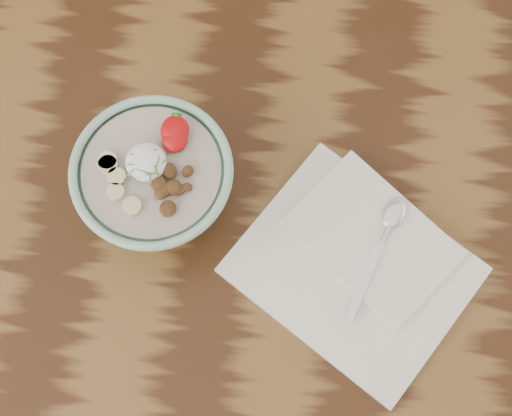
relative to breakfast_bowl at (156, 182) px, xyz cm
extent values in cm
cube|color=#341B0D|center=(7.57, -2.74, -8.73)|extent=(160.00, 90.00, 4.00)
cylinder|color=#8ABAA3|center=(-0.02, -0.04, -6.11)|extent=(8.78, 8.78, 1.25)
torus|color=#8ABAA3|center=(-0.02, -0.04, 4.14)|extent=(19.96, 19.96, 1.15)
cylinder|color=#BDB19D|center=(-0.02, -0.04, 3.51)|extent=(16.93, 16.93, 1.05)
ellipsoid|color=white|center=(-0.57, 0.68, 4.99)|extent=(4.99, 4.99, 2.74)
ellipsoid|color=#B5080B|center=(2.28, 5.13, 5.00)|extent=(3.51, 3.87, 1.93)
cone|color=#286623|center=(2.28, 6.71, 5.30)|extent=(1.40, 1.03, 1.52)
ellipsoid|color=#B5080B|center=(2.39, 3.99, 4.91)|extent=(3.20, 3.52, 1.76)
cone|color=#286623|center=(2.39, 5.43, 5.21)|extent=(1.40, 1.03, 1.52)
cylinder|color=#CCC086|center=(-1.55, -4.78, 4.43)|extent=(2.28, 2.28, 0.70)
cylinder|color=#CCC086|center=(-5.21, 0.06, 4.43)|extent=(2.38, 2.38, 0.70)
cylinder|color=#CCC086|center=(-3.93, -1.34, 4.43)|extent=(2.30, 2.30, 0.70)
cylinder|color=#CCC086|center=(-3.76, -3.25, 4.43)|extent=(2.13, 2.13, 0.70)
cylinder|color=#CCC086|center=(-5.37, 0.59, 4.43)|extent=(2.39, 2.39, 0.70)
ellipsoid|color=#523118|center=(3.66, -2.25, 4.59)|extent=(2.19, 2.18, 0.80)
ellipsoid|color=#523118|center=(4.62, -1.78, 4.50)|extent=(1.35, 1.11, 0.74)
ellipsoid|color=#523118|center=(3.08, -2.05, 4.72)|extent=(2.82, 2.79, 1.52)
ellipsoid|color=#523118|center=(2.78, -4.73, 4.74)|extent=(2.47, 2.50, 1.24)
ellipsoid|color=#523118|center=(2.19, -2.37, 4.67)|extent=(1.86, 2.09, 1.20)
ellipsoid|color=#523118|center=(1.73, -2.82, 4.68)|extent=(2.36, 2.44, 1.25)
ellipsoid|color=#523118|center=(2.31, -0.05, 4.75)|extent=(2.52, 2.63, 1.35)
ellipsoid|color=#523118|center=(4.44, 0.19, 4.60)|extent=(1.99, 2.08, 1.16)
ellipsoid|color=#523118|center=(1.33, -1.83, 4.73)|extent=(2.53, 2.43, 1.57)
cylinder|color=#4A7732|center=(-0.01, 1.84, 6.03)|extent=(1.39, 0.48, 0.23)
cylinder|color=#4A7732|center=(0.97, -0.49, 6.03)|extent=(0.81, 1.45, 0.23)
cylinder|color=#4A7732|center=(-2.18, -1.44, 6.03)|extent=(1.20, 1.65, 0.24)
cylinder|color=#4A7732|center=(-1.85, 1.01, 6.03)|extent=(1.29, 0.46, 0.22)
cylinder|color=#4A7732|center=(0.96, 0.30, 6.03)|extent=(0.44, 1.88, 0.25)
cylinder|color=#4A7732|center=(0.53, -1.08, 6.03)|extent=(1.51, 0.54, 0.23)
cylinder|color=#4A7732|center=(-1.73, -1.71, 6.03)|extent=(1.13, 0.73, 0.22)
cylinder|color=#4A7732|center=(-1.72, -0.19, 6.03)|extent=(1.60, 0.23, 0.24)
cylinder|color=#4A7732|center=(2.10, 0.97, 6.03)|extent=(1.20, 1.15, 0.23)
cylinder|color=#4A7732|center=(0.42, -1.78, 6.03)|extent=(0.40, 1.68, 0.24)
cylinder|color=#4A7732|center=(0.49, -0.22, 6.03)|extent=(1.08, 0.71, 0.22)
cylinder|color=#4A7732|center=(-0.65, -0.85, 6.03)|extent=(1.66, 0.64, 0.24)
cube|color=white|center=(26.18, -7.36, -6.19)|extent=(35.90, 34.29, 1.08)
cube|color=white|center=(28.34, -3.04, -5.33)|extent=(24.80, 23.81, 0.65)
cube|color=silver|center=(27.64, -8.90, -4.83)|extent=(4.68, 10.92, 0.34)
cylinder|color=silver|center=(29.95, -2.24, -4.66)|extent=(1.60, 2.98, 0.68)
ellipsoid|color=silver|center=(30.87, 0.41, -4.54)|extent=(4.28, 5.19, 0.93)
camera|label=1|loc=(15.59, -28.04, 84.69)|focal=50.00mm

